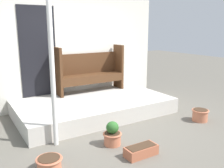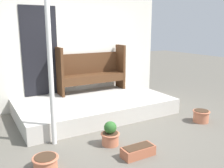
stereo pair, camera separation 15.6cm
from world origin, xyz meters
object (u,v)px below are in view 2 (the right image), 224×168
support_post (51,72)px  flower_pot_left (45,162)px  bench (91,69)px  flower_pot_middle (110,135)px  flower_pot_right (201,116)px  planter_box_rect (138,151)px

support_post → flower_pot_left: (-0.33, -0.67, -1.10)m
flower_pot_left → bench: bearing=52.6°
flower_pot_middle → bench: bearing=72.0°
bench → support_post: bearing=-130.9°
support_post → bench: support_post is taller
support_post → flower_pot_middle: bearing=-32.1°
support_post → flower_pot_right: support_post is taller
flower_pot_right → flower_pot_left: bearing=-177.4°
bench → flower_pot_middle: 2.42m
support_post → flower_pot_middle: 1.38m
flower_pot_left → planter_box_rect: size_ratio=0.72×
support_post → flower_pot_left: 1.33m
planter_box_rect → support_post: bearing=133.3°
flower_pot_middle → planter_box_rect: size_ratio=0.79×
bench → flower_pot_left: bearing=-127.3°
flower_pot_right → planter_box_rect: size_ratio=0.68×
flower_pot_right → flower_pot_middle: bearing=179.2°
bench → flower_pot_middle: bench is taller
flower_pot_left → support_post: bearing=63.9°
support_post → flower_pot_left: size_ratio=6.65×
bench → flower_pot_right: (1.37, -2.23, -0.73)m
support_post → planter_box_rect: size_ratio=4.76×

